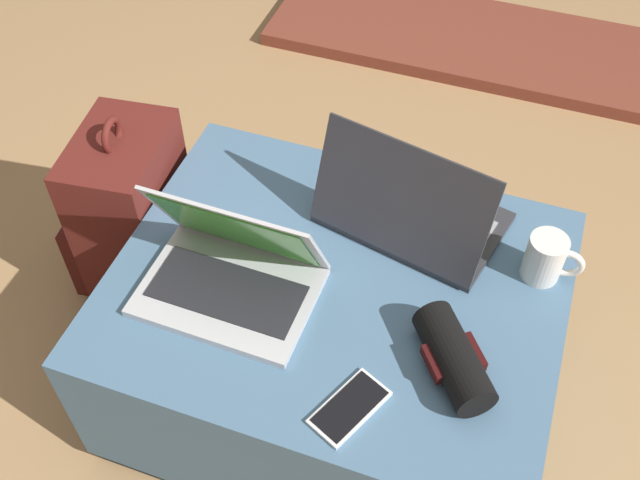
{
  "coord_description": "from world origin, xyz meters",
  "views": [
    {
      "loc": [
        0.27,
        -0.86,
        1.58
      ],
      "look_at": [
        -0.05,
        0.03,
        0.49
      ],
      "focal_mm": 42.0,
      "sensor_mm": 36.0,
      "label": 1
    }
  ],
  "objects_px": {
    "laptop_near": "(232,270)",
    "cell_phone": "(350,407)",
    "coffee_mug": "(547,258)",
    "wrist_brace": "(453,358)",
    "backpack": "(131,220)",
    "laptop_far": "(409,211)"
  },
  "relations": [
    {
      "from": "cell_phone",
      "to": "wrist_brace",
      "type": "distance_m",
      "value": 0.2
    },
    {
      "from": "backpack",
      "to": "wrist_brace",
      "type": "relative_size",
      "value": 2.69
    },
    {
      "from": "laptop_near",
      "to": "coffee_mug",
      "type": "distance_m",
      "value": 0.61
    },
    {
      "from": "backpack",
      "to": "laptop_far",
      "type": "bearing_deg",
      "value": 87.27
    },
    {
      "from": "coffee_mug",
      "to": "wrist_brace",
      "type": "bearing_deg",
      "value": -113.76
    },
    {
      "from": "cell_phone",
      "to": "coffee_mug",
      "type": "bearing_deg",
      "value": 81.19
    },
    {
      "from": "laptop_far",
      "to": "cell_phone",
      "type": "relative_size",
      "value": 2.52
    },
    {
      "from": "wrist_brace",
      "to": "laptop_near",
      "type": "bearing_deg",
      "value": 174.53
    },
    {
      "from": "laptop_far",
      "to": "cell_phone",
      "type": "height_order",
      "value": "laptop_far"
    },
    {
      "from": "laptop_far",
      "to": "backpack",
      "type": "xyz_separation_m",
      "value": [
        -0.67,
        -0.05,
        -0.22
      ]
    },
    {
      "from": "backpack",
      "to": "coffee_mug",
      "type": "distance_m",
      "value": 0.98
    },
    {
      "from": "laptop_far",
      "to": "wrist_brace",
      "type": "relative_size",
      "value": 2.0
    },
    {
      "from": "laptop_near",
      "to": "laptop_far",
      "type": "bearing_deg",
      "value": 44.23
    },
    {
      "from": "coffee_mug",
      "to": "laptop_near",
      "type": "bearing_deg",
      "value": -157.85
    },
    {
      "from": "wrist_brace",
      "to": "laptop_far",
      "type": "bearing_deg",
      "value": 118.26
    },
    {
      "from": "laptop_near",
      "to": "cell_phone",
      "type": "distance_m",
      "value": 0.35
    },
    {
      "from": "coffee_mug",
      "to": "cell_phone",
      "type": "bearing_deg",
      "value": -123.19
    },
    {
      "from": "backpack",
      "to": "coffee_mug",
      "type": "xyz_separation_m",
      "value": [
        0.95,
        0.02,
        0.22
      ]
    },
    {
      "from": "backpack",
      "to": "coffee_mug",
      "type": "bearing_deg",
      "value": 84.04
    },
    {
      "from": "cell_phone",
      "to": "backpack",
      "type": "xyz_separation_m",
      "value": [
        -0.68,
        0.39,
        -0.18
      ]
    },
    {
      "from": "laptop_near",
      "to": "laptop_far",
      "type": "xyz_separation_m",
      "value": [
        0.28,
        0.26,
        0.0
      ]
    },
    {
      "from": "laptop_far",
      "to": "coffee_mug",
      "type": "relative_size",
      "value": 3.55
    }
  ]
}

